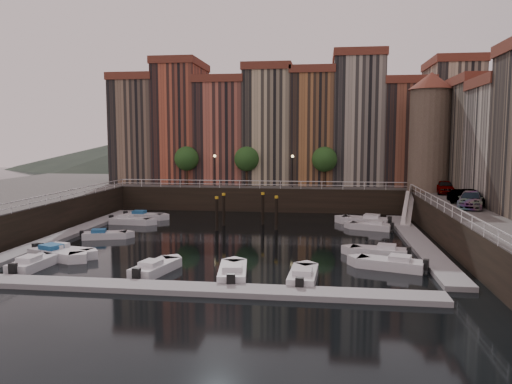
# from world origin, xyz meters

# --- Properties ---
(ground) EXTENTS (200.00, 200.00, 0.00)m
(ground) POSITION_xyz_m (0.00, 0.00, 0.00)
(ground) COLOR black
(ground) RESTS_ON ground
(quay_far) EXTENTS (80.00, 20.00, 3.00)m
(quay_far) POSITION_xyz_m (0.00, 26.00, 1.50)
(quay_far) COLOR black
(quay_far) RESTS_ON ground
(dock_left) EXTENTS (2.00, 28.00, 0.35)m
(dock_left) POSITION_xyz_m (-16.20, -1.00, 0.17)
(dock_left) COLOR gray
(dock_left) RESTS_ON ground
(dock_right) EXTENTS (2.00, 28.00, 0.35)m
(dock_right) POSITION_xyz_m (16.20, -1.00, 0.17)
(dock_right) COLOR gray
(dock_right) RESTS_ON ground
(dock_near) EXTENTS (30.00, 2.00, 0.35)m
(dock_near) POSITION_xyz_m (0.00, -17.00, 0.17)
(dock_near) COLOR gray
(dock_near) RESTS_ON ground
(mountains) EXTENTS (145.00, 100.00, 18.00)m
(mountains) POSITION_xyz_m (1.72, 110.00, 7.92)
(mountains) COLOR #2D382D
(mountains) RESTS_ON ground
(far_terrace) EXTENTS (48.70, 10.30, 17.50)m
(far_terrace) POSITION_xyz_m (3.31, 23.50, 10.95)
(far_terrace) COLOR #7E6550
(far_terrace) RESTS_ON quay_far
(corner_tower) EXTENTS (5.20, 5.20, 13.80)m
(corner_tower) POSITION_xyz_m (20.00, 14.50, 10.19)
(corner_tower) COLOR #6B5B4C
(corner_tower) RESTS_ON quay_right
(promenade_trees) EXTENTS (21.20, 3.20, 5.20)m
(promenade_trees) POSITION_xyz_m (-1.33, 18.20, 6.58)
(promenade_trees) COLOR black
(promenade_trees) RESTS_ON quay_far
(street_lamps) EXTENTS (10.36, 0.36, 4.18)m
(street_lamps) POSITION_xyz_m (-1.00, 17.20, 5.90)
(street_lamps) COLOR black
(street_lamps) RESTS_ON quay_far
(railings) EXTENTS (36.08, 34.04, 0.52)m
(railings) POSITION_xyz_m (0.00, 4.88, 3.79)
(railings) COLOR white
(railings) RESTS_ON ground
(gangway) EXTENTS (2.78, 8.32, 3.73)m
(gangway) POSITION_xyz_m (17.10, 10.00, 1.92)
(gangway) COLOR white
(gangway) RESTS_ON ground
(mooring_pilings) EXTENTS (6.25, 4.63, 3.78)m
(mooring_pilings) POSITION_xyz_m (-0.18, 5.03, 1.65)
(mooring_pilings) COLOR black
(mooring_pilings) RESTS_ON ground
(boat_left_0) EXTENTS (5.04, 3.40, 1.14)m
(boat_left_0) POSITION_xyz_m (-12.66, -10.23, 0.38)
(boat_left_0) COLOR silver
(boat_left_0) RESTS_ON ground
(boat_left_1) EXTENTS (4.87, 2.48, 1.09)m
(boat_left_1) POSITION_xyz_m (-12.42, -9.58, 0.37)
(boat_left_1) COLOR silver
(boat_left_1) RESTS_ON ground
(boat_left_2) EXTENTS (4.26, 2.62, 0.96)m
(boat_left_2) POSITION_xyz_m (-12.34, -2.39, 0.32)
(boat_left_2) COLOR silver
(boat_left_2) RESTS_ON ground
(boat_left_3) EXTENTS (4.73, 2.01, 1.07)m
(boat_left_3) POSITION_xyz_m (-12.93, 5.46, 0.36)
(boat_left_3) COLOR silver
(boat_left_3) RESTS_ON ground
(boat_left_4) EXTENTS (4.64, 1.78, 1.06)m
(boat_left_4) POSITION_xyz_m (-12.61, 8.73, 0.36)
(boat_left_4) COLOR silver
(boat_left_4) RESTS_ON ground
(boat_right_0) EXTENTS (4.99, 3.10, 1.12)m
(boat_right_0) POSITION_xyz_m (12.77, -10.03, 0.38)
(boat_right_0) COLOR silver
(boat_right_0) RESTS_ON ground
(boat_right_1) EXTENTS (4.74, 2.56, 1.06)m
(boat_right_1) POSITION_xyz_m (12.37, -6.17, 0.36)
(boat_right_1) COLOR silver
(boat_right_1) RESTS_ON ground
(boat_right_3) EXTENTS (4.43, 2.78, 1.00)m
(boat_right_3) POSITION_xyz_m (12.84, 5.47, 0.34)
(boat_right_3) COLOR silver
(boat_right_3) RESTS_ON ground
(boat_right_4) EXTENTS (5.36, 3.22, 1.20)m
(boat_right_4) POSITION_xyz_m (12.57, 8.66, 0.41)
(boat_right_4) COLOR silver
(boat_right_4) RESTS_ON ground
(boat_near_0) EXTENTS (2.00, 4.76, 1.08)m
(boat_near_0) POSITION_xyz_m (-12.69, -13.18, 0.36)
(boat_near_0) COLOR silver
(boat_near_0) RESTS_ON ground
(boat_near_1) EXTENTS (2.67, 4.77, 1.07)m
(boat_near_1) POSITION_xyz_m (-3.66, -13.30, 0.36)
(boat_near_1) COLOR silver
(boat_near_1) RESTS_ON ground
(boat_near_2) EXTENTS (2.39, 5.06, 1.14)m
(boat_near_2) POSITION_xyz_m (1.91, -13.86, 0.38)
(boat_near_2) COLOR silver
(boat_near_2) RESTS_ON ground
(boat_near_3) EXTENTS (1.94, 4.75, 1.08)m
(boat_near_3) POSITION_xyz_m (6.57, -14.06, 0.36)
(boat_near_3) COLOR silver
(boat_near_3) RESTS_ON ground
(car_a) EXTENTS (2.20, 4.61, 1.52)m
(car_a) POSITION_xyz_m (21.31, 11.95, 3.76)
(car_a) COLOR gray
(car_a) RESTS_ON quay_right
(car_b) EXTENTS (2.73, 4.67, 1.45)m
(car_b) POSITION_xyz_m (21.02, 2.09, 3.73)
(car_b) COLOR gray
(car_b) RESTS_ON quay_right
(car_c) EXTENTS (3.51, 5.42, 1.46)m
(car_c) POSITION_xyz_m (20.86, 0.40, 3.73)
(car_c) COLOR gray
(car_c) RESTS_ON quay_right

